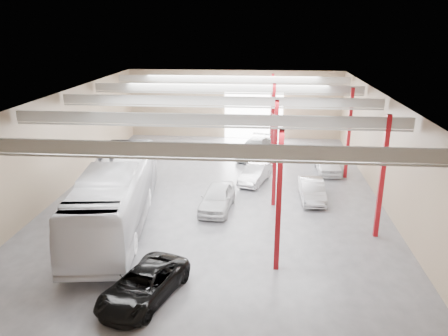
% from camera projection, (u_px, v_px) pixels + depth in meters
% --- Properties ---
extents(depot_shell, '(22.12, 32.12, 7.06)m').
position_uv_depth(depot_shell, '(222.00, 122.00, 30.15)').
color(depot_shell, '#4B4A50').
rests_on(depot_shell, ground).
extents(coach_bus, '(5.03, 14.12, 3.85)m').
position_uv_depth(coach_bus, '(117.00, 194.00, 25.66)').
color(coach_bus, silver).
rests_on(coach_bus, ground).
extents(black_sedan, '(3.74, 5.46, 1.39)m').
position_uv_depth(black_sedan, '(144.00, 285.00, 18.93)').
color(black_sedan, black).
rests_on(black_sedan, ground).
extents(car_row_a, '(2.32, 4.85, 1.60)m').
position_uv_depth(car_row_a, '(217.00, 197.00, 28.17)').
color(car_row_a, silver).
rests_on(car_row_a, ground).
extents(car_row_b, '(2.66, 4.41, 1.37)m').
position_uv_depth(car_row_b, '(255.00, 174.00, 32.92)').
color(car_row_b, silver).
rests_on(car_row_b, ground).
extents(car_row_c, '(3.67, 5.94, 1.61)m').
position_uv_depth(car_row_c, '(255.00, 148.00, 39.33)').
color(car_row_c, gray).
rests_on(car_row_c, ground).
extents(car_right_near, '(1.60, 4.35, 1.42)m').
position_uv_depth(car_right_near, '(312.00, 190.00, 29.68)').
color(car_right_near, '#AAABAF').
rests_on(car_right_near, ground).
extents(car_right_far, '(1.92, 4.59, 1.55)m').
position_uv_depth(car_right_far, '(328.00, 163.00, 35.32)').
color(car_right_far, silver).
rests_on(car_right_far, ground).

